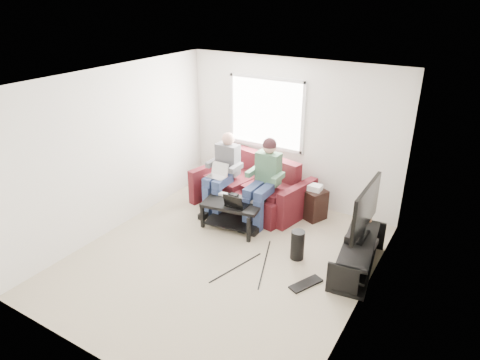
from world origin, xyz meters
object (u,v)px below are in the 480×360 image
Objects in this scene: tv_stand at (358,257)px; end_table at (314,203)px; sofa at (253,190)px; subwoofer at (297,245)px; coffee_table at (233,209)px; tv at (366,209)px.

tv_stand is 2.26× the size of end_table.
subwoofer is at bearing -38.64° from sofa.
subwoofer is 0.72× the size of end_table.
coffee_table is at bearing 177.78° from tv_stand.
end_table is at bearing 101.88° from subwoofer.
sofa is at bearing 141.36° from subwoofer.
tv_stand is (2.20, -0.90, -0.13)m from sofa.
tv_stand is (2.10, -0.08, -0.15)m from coffee_table.
sofa reaches higher than subwoofer.
tv reaches higher than end_table.
coffee_table is at bearing -179.50° from tv.
tv reaches higher than sofa.
sofa is 1.94× the size of tv.
end_table is at bearing 44.34° from coffee_table.
sofa is 2.41m from tv.
sofa is 2.38m from tv_stand.
tv is 1.59m from end_table.
subwoofer is (1.27, -0.27, -0.12)m from coffee_table.
subwoofer is at bearing -78.12° from end_table.
tv is 1.76× the size of end_table.
coffee_table is (0.10, -0.82, 0.01)m from sofa.
tv is (2.10, 0.02, 0.56)m from coffee_table.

